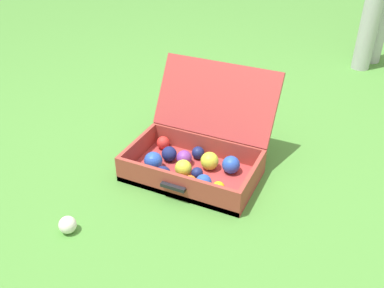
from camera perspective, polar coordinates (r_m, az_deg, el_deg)
ground_plane at (r=1.96m, az=2.50°, el=-3.65°), size 16.00×16.00×0.00m
open_suitcase at (r=1.92m, az=0.63°, el=-1.06°), size 0.58×0.55×0.42m
stray_ball_on_grass at (r=1.70m, az=-16.35°, el=-10.36°), size 0.07×0.07×0.07m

